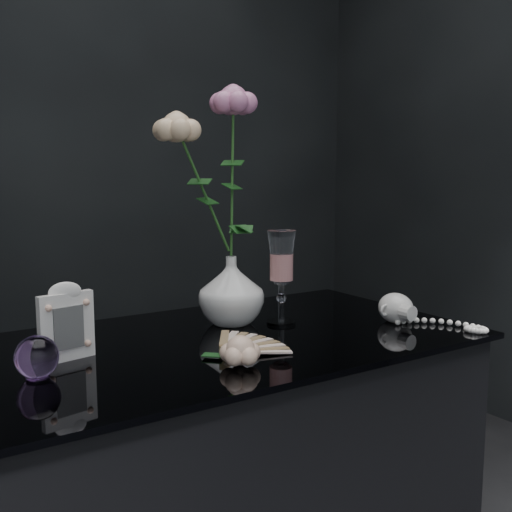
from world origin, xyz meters
TOP-DOWN VIEW (x-y plane):
  - table at (0.00, 0.05)m, footprint 1.05×0.58m
  - vase at (0.08, 0.14)m, footprint 0.19×0.19m
  - wine_glass at (0.17, 0.08)m, footprint 0.07×0.07m
  - picture_frame at (-0.30, 0.07)m, footprint 0.12×0.10m
  - paperweight at (-0.37, 0.00)m, footprint 0.09×0.09m
  - paper_fan at (-0.06, -0.07)m, footprint 0.27×0.21m
  - loose_rose at (-0.06, -0.12)m, footprint 0.15×0.18m
  - pearl_jar at (0.40, -0.05)m, footprint 0.25×0.26m
  - roses at (0.05, 0.14)m, footprint 0.24×0.12m

SIDE VIEW (x-z plane):
  - table at x=0.00m, z-range 0.00..0.76m
  - paper_fan at x=-0.06m, z-range 0.76..0.79m
  - loose_rose at x=-0.06m, z-range 0.76..0.82m
  - pearl_jar at x=0.40m, z-range 0.76..0.83m
  - paperweight at x=-0.37m, z-range 0.76..0.83m
  - picture_frame at x=-0.30m, z-range 0.76..0.91m
  - vase at x=0.08m, z-range 0.76..0.91m
  - wine_glass at x=0.17m, z-range 0.76..0.97m
  - roses at x=0.05m, z-range 0.89..1.32m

